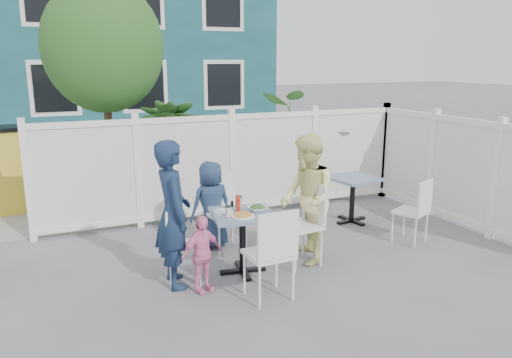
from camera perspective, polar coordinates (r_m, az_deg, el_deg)
name	(u,v)px	position (r m, az deg, el deg)	size (l,w,h in m)	color
ground	(298,274)	(5.88, 4.84, -10.77)	(80.00, 80.00, 0.00)	slate
near_sidewalk	(200,194)	(9.20, -6.39, -1.74)	(24.00, 2.60, 0.01)	gray
street	(156,159)	(12.70, -11.34, 2.31)	(24.00, 5.00, 0.01)	black
far_sidewalk	(134,140)	(15.70, -13.78, 4.30)	(24.00, 1.60, 0.01)	gray
building	(97,42)	(18.82, -17.71, 14.69)	(11.00, 6.00, 6.00)	#174B4F
fence_back	(232,167)	(7.76, -2.77, 1.38)	(5.86, 0.08, 1.60)	white
fence_right	(462,174)	(7.86, 22.44, 0.52)	(0.08, 3.66, 1.60)	white
tree	(103,47)	(8.06, -17.06, 14.21)	(1.80, 1.62, 3.59)	#382316
utility_cabinet	(12,172)	(8.89, -26.15, 0.77)	(0.72, 0.51, 1.33)	gold
potted_shrub_a	(174,155)	(8.18, -9.36, 2.72)	(1.01, 1.01, 1.81)	#28531F
potted_shrub_b	(309,145)	(8.99, 6.10, 3.89)	(1.66, 1.44, 1.84)	#28531F
main_table	(243,226)	(5.70, -1.55, -5.45)	(0.78, 0.78, 0.72)	#445F83
spare_table	(353,187)	(7.63, 11.00, -0.94)	(0.76, 0.76, 0.70)	#445F83
chair_left	(179,239)	(5.56, -8.85, -6.79)	(0.48, 0.49, 0.86)	white
chair_right	(306,217)	(6.01, 5.73, -4.35)	(0.47, 0.49, 0.99)	white
chair_back	(223,206)	(6.48, -3.83, -3.04)	(0.50, 0.49, 0.98)	white
chair_near	(273,248)	(5.04, 1.90, -7.92)	(0.46, 0.45, 0.98)	white
chair_spare	(417,207)	(6.95, 17.87, -3.03)	(0.52, 0.52, 0.88)	white
man	(173,214)	(5.41, -9.47, -3.98)	(0.59, 0.39, 1.61)	#182947
woman	(307,199)	(6.00, 5.82, -2.32)	(0.76, 0.59, 1.56)	#F5F44F
boy	(211,205)	(6.50, -5.14, -2.95)	(0.56, 0.37, 1.15)	navy
toddler	(202,254)	(5.32, -6.23, -8.55)	(0.49, 0.21, 0.84)	pink
plate_main	(243,216)	(5.51, -1.51, -4.25)	(0.26, 0.26, 0.02)	white
plate_side	(223,212)	(5.68, -3.76, -3.73)	(0.22, 0.22, 0.02)	white
salad_bowl	(257,209)	(5.71, 0.16, -3.42)	(0.22, 0.22, 0.05)	white
coffee_cup_a	(228,212)	(5.52, -3.17, -3.74)	(0.07, 0.07, 0.11)	beige
coffee_cup_b	(239,202)	(5.88, -2.00, -2.62)	(0.08, 0.08, 0.12)	beige
ketchup_bottle	(238,205)	(5.67, -2.04, -2.94)	(0.05, 0.05, 0.17)	#B62617
salt_shaker	(229,206)	(5.80, -3.12, -3.10)	(0.03, 0.03, 0.06)	white
pepper_shaker	(232,204)	(5.88, -2.76, -2.85)	(0.03, 0.03, 0.07)	black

